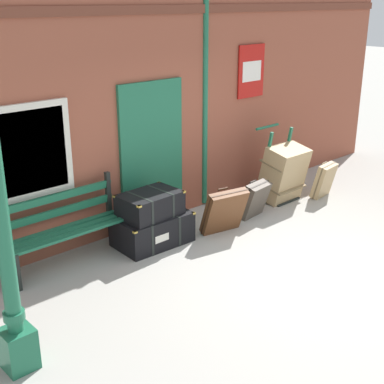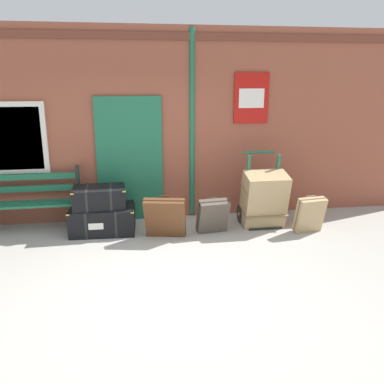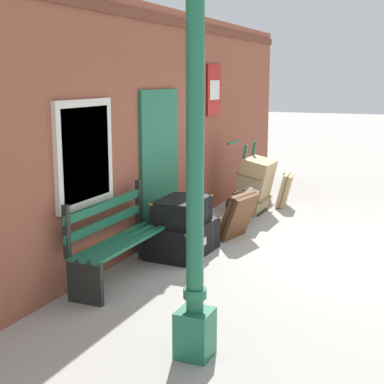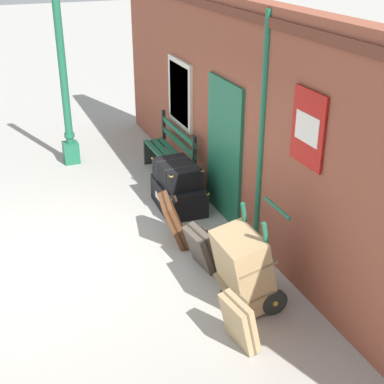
{
  "view_description": "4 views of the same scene",
  "coord_description": "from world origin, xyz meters",
  "views": [
    {
      "loc": [
        -4.94,
        -3.35,
        3.17
      ],
      "look_at": [
        -0.33,
        1.66,
        0.67
      ],
      "focal_mm": 49.65,
      "sensor_mm": 36.0,
      "label": 1
    },
    {
      "loc": [
        -0.4,
        -4.35,
        2.39
      ],
      "look_at": [
        0.56,
        1.8,
        0.62
      ],
      "focal_mm": 37.81,
      "sensor_mm": 36.0,
      "label": 2
    },
    {
      "loc": [
        -7.39,
        -1.03,
        2.26
      ],
      "look_at": [
        -0.55,
        1.88,
        0.76
      ],
      "focal_mm": 53.41,
      "sensor_mm": 36.0,
      "label": 3
    },
    {
      "loc": [
        6.39,
        -0.8,
        3.95
      ],
      "look_at": [
        0.35,
        1.61,
        0.86
      ],
      "focal_mm": 51.05,
      "sensor_mm": 36.0,
      "label": 4
    }
  ],
  "objects": [
    {
      "name": "steamer_trunk_base",
      "position": [
        -0.87,
        1.87,
        0.21
      ],
      "size": [
        1.04,
        0.69,
        0.43
      ],
      "color": "black",
      "rests_on": "ground"
    },
    {
      "name": "suitcase_caramel",
      "position": [
        0.85,
        1.55,
        0.29
      ],
      "size": [
        0.51,
        0.39,
        0.58
      ],
      "color": "#51473D",
      "rests_on": "ground"
    },
    {
      "name": "suitcase_tan",
      "position": [
        2.37,
        1.33,
        0.3
      ],
      "size": [
        0.48,
        0.33,
        0.61
      ],
      "color": "tan",
      "rests_on": "ground"
    },
    {
      "name": "ground_plane",
      "position": [
        0.0,
        0.0,
        0.0
      ],
      "size": [
        60.0,
        60.0,
        0.0
      ],
      "primitive_type": "plane",
      "color": "#A3A099"
    },
    {
      "name": "large_brown_trunk",
      "position": [
        1.73,
        1.7,
        0.48
      ],
      "size": [
        0.7,
        0.61,
        0.95
      ],
      "color": "tan",
      "rests_on": "ground"
    },
    {
      "name": "steamer_trunk_middle",
      "position": [
        -0.9,
        1.87,
        0.58
      ],
      "size": [
        0.83,
        0.57,
        0.33
      ],
      "color": "black",
      "rests_on": "steamer_trunk_base"
    },
    {
      "name": "porters_trolley",
      "position": [
        1.73,
        1.87,
        0.27
      ],
      "size": [
        0.71,
        0.56,
        1.2
      ],
      "color": "black",
      "rests_on": "ground"
    },
    {
      "name": "brick_facade",
      "position": [
        -0.02,
        2.6,
        1.6
      ],
      "size": [
        10.4,
        0.35,
        3.2
      ],
      "color": "brown",
      "rests_on": "ground"
    },
    {
      "name": "platform_bench",
      "position": [
        -2.03,
        2.16,
        0.44
      ],
      "size": [
        1.6,
        0.43,
        1.01
      ],
      "color": "#1E6647",
      "rests_on": "ground"
    },
    {
      "name": "lamp_post",
      "position": [
        -3.39,
        0.65,
        1.19
      ],
      "size": [
        0.28,
        0.28,
        3.11
      ],
      "color": "#1E6647",
      "rests_on": "ground"
    },
    {
      "name": "suitcase_umber",
      "position": [
        0.08,
        1.44,
        0.33
      ],
      "size": [
        0.67,
        0.48,
        0.68
      ],
      "color": "brown",
      "rests_on": "ground"
    }
  ]
}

